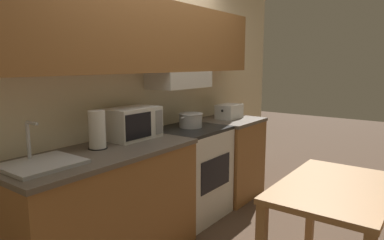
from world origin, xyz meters
The scene contains 11 objects.
ground_plane centered at (0.00, 0.00, 0.00)m, with size 16.00×16.00×0.00m, color #4C3828.
wall_back centered at (0.01, -0.06, 1.50)m, with size 5.28×0.38×2.55m.
lower_counter_main centered at (-0.71, -0.31, 0.46)m, with size 1.48×0.65×0.91m.
lower_counter_right_stub centered at (1.10, -0.31, 0.46)m, with size 0.71×0.65×0.91m.
stove_range centered at (0.39, -0.30, 0.46)m, with size 0.70×0.60×0.91m.
cooking_pot centered at (0.42, -0.28, 0.99)m, with size 0.32×0.24×0.14m.
microwave centered at (-0.28, -0.19, 1.04)m, with size 0.45×0.30×0.26m.
toaster centered at (1.13, -0.30, 0.99)m, with size 0.31×0.21×0.16m.
sink_basin centered at (-1.17, -0.31, 0.93)m, with size 0.44×0.38×0.27m.
paper_towel_roll centered at (-0.69, -0.23, 1.05)m, with size 0.14×0.14×0.29m.
dining_table centered at (-0.07, -1.78, 0.65)m, with size 1.01×0.64×0.78m.
Camera 1 is at (-2.27, -2.27, 1.54)m, focal length 32.00 mm.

